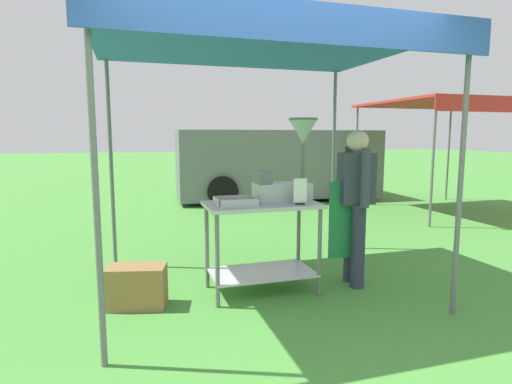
{
  "coord_description": "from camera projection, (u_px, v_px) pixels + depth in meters",
  "views": [
    {
      "loc": [
        -1.08,
        -2.67,
        1.54
      ],
      "look_at": [
        0.13,
        1.34,
        0.98
      ],
      "focal_mm": 29.12,
      "sensor_mm": 36.0,
      "label": 1
    }
  ],
  "objects": [
    {
      "name": "ground_plane",
      "position": [
        186.0,
        210.0,
        8.74
      ],
      "size": [
        70.0,
        70.0,
        0.0
      ],
      "primitive_type": "plane",
      "color": "#478E38"
    },
    {
      "name": "stall_canopy",
      "position": [
        259.0,
        49.0,
        3.95
      ],
      "size": [
        3.07,
        2.5,
        2.46
      ],
      "color": "slate",
      "rests_on": "ground"
    },
    {
      "name": "donut_cart",
      "position": [
        262.0,
        230.0,
        4.09
      ],
      "size": [
        1.1,
        0.63,
        0.9
      ],
      "color": "#B7B7BC",
      "rests_on": "ground"
    },
    {
      "name": "donut_tray",
      "position": [
        235.0,
        203.0,
        3.93
      ],
      "size": [
        0.39,
        0.31,
        0.07
      ],
      "color": "#B7B7BC",
      "rests_on": "donut_cart"
    },
    {
      "name": "donut_fryer",
      "position": [
        289.0,
        168.0,
        4.18
      ],
      "size": [
        0.64,
        0.29,
        0.83
      ],
      "color": "#B7B7BC",
      "rests_on": "donut_cart"
    },
    {
      "name": "menu_sign",
      "position": [
        300.0,
        193.0,
        3.95
      ],
      "size": [
        0.13,
        0.05,
        0.25
      ],
      "color": "black",
      "rests_on": "donut_cart"
    },
    {
      "name": "vendor",
      "position": [
        355.0,
        199.0,
        4.26
      ],
      "size": [
        0.46,
        0.54,
        1.61
      ],
      "color": "#2D3347",
      "rests_on": "ground"
    },
    {
      "name": "supply_crate",
      "position": [
        137.0,
        286.0,
        3.77
      ],
      "size": [
        0.57,
        0.4,
        0.38
      ],
      "color": "olive",
      "rests_on": "ground"
    },
    {
      "name": "van_grey",
      "position": [
        276.0,
        163.0,
        10.35
      ],
      "size": [
        4.97,
        2.31,
        1.69
      ],
      "color": "slate",
      "rests_on": "ground"
    },
    {
      "name": "neighbour_tent",
      "position": [
        447.0,
        106.0,
        8.34
      ],
      "size": [
        2.73,
        2.7,
        2.24
      ],
      "color": "slate",
      "rests_on": "ground"
    }
  ]
}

